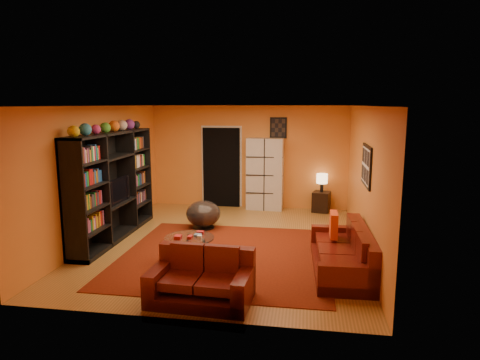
% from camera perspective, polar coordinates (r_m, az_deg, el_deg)
% --- Properties ---
extents(floor, '(6.00, 6.00, 0.00)m').
position_cam_1_polar(floor, '(8.31, -1.73, -8.38)').
color(floor, olive).
rests_on(floor, ground).
extents(ceiling, '(6.00, 6.00, 0.00)m').
position_cam_1_polar(ceiling, '(7.88, -1.83, 9.85)').
color(ceiling, white).
rests_on(ceiling, wall_back).
extents(wall_back, '(6.00, 0.00, 6.00)m').
position_cam_1_polar(wall_back, '(10.93, 1.15, 3.08)').
color(wall_back, orange).
rests_on(wall_back, floor).
extents(wall_front, '(6.00, 0.00, 6.00)m').
position_cam_1_polar(wall_front, '(5.14, -8.02, -5.02)').
color(wall_front, orange).
rests_on(wall_front, floor).
extents(wall_left, '(0.00, 6.00, 6.00)m').
position_cam_1_polar(wall_left, '(8.81, -17.98, 0.89)').
color(wall_left, orange).
rests_on(wall_left, floor).
extents(wall_right, '(0.00, 6.00, 6.00)m').
position_cam_1_polar(wall_right, '(7.93, 16.28, 0.01)').
color(wall_right, orange).
rests_on(wall_right, floor).
extents(rug, '(3.60, 3.60, 0.01)m').
position_cam_1_polar(rug, '(7.64, -1.96, -10.01)').
color(rug, '#501509').
rests_on(rug, floor).
extents(doorway, '(0.95, 0.10, 2.04)m').
position_cam_1_polar(doorway, '(11.04, -2.48, 1.68)').
color(doorway, black).
rests_on(doorway, floor).
extents(wall_art_right, '(0.03, 1.00, 0.70)m').
position_cam_1_polar(wall_art_right, '(7.58, 16.52, 1.85)').
color(wall_art_right, black).
rests_on(wall_art_right, wall_right).
extents(wall_art_back, '(0.42, 0.03, 0.52)m').
position_cam_1_polar(wall_art_back, '(10.77, 5.14, 6.95)').
color(wall_art_back, black).
rests_on(wall_art_back, wall_back).
extents(entertainment_unit, '(0.45, 3.00, 2.10)m').
position_cam_1_polar(entertainment_unit, '(8.75, -16.57, -0.76)').
color(entertainment_unit, black).
rests_on(entertainment_unit, floor).
extents(tv, '(0.86, 0.11, 0.50)m').
position_cam_1_polar(tv, '(8.72, -16.33, -1.33)').
color(tv, black).
rests_on(tv, entertainment_unit).
extents(sofa, '(0.93, 2.11, 0.85)m').
position_cam_1_polar(sofa, '(7.10, 13.99, -9.50)').
color(sofa, '#4A0E09').
rests_on(sofa, rug).
extents(loveseat, '(1.40, 0.88, 0.85)m').
position_cam_1_polar(loveseat, '(5.97, -5.04, -13.06)').
color(loveseat, '#4A0E09').
rests_on(loveseat, rug).
extents(throw_pillow, '(0.12, 0.42, 0.42)m').
position_cam_1_polar(throw_pillow, '(7.41, 12.39, -5.83)').
color(throw_pillow, '#EA471A').
rests_on(throw_pillow, sofa).
extents(coffee_table, '(0.84, 0.84, 0.42)m').
position_cam_1_polar(coffee_table, '(7.31, -6.76, -7.94)').
color(coffee_table, silver).
rests_on(coffee_table, floor).
extents(storage_cabinet, '(0.92, 0.44, 1.80)m').
position_cam_1_polar(storage_cabinet, '(10.74, 3.34, 0.79)').
color(storage_cabinet, beige).
rests_on(storage_cabinet, floor).
extents(bowl_chair, '(0.74, 0.74, 0.60)m').
position_cam_1_polar(bowl_chair, '(9.19, -4.91, -4.52)').
color(bowl_chair, black).
rests_on(bowl_chair, floor).
extents(side_table, '(0.48, 0.48, 0.50)m').
position_cam_1_polar(side_table, '(10.77, 10.78, -2.87)').
color(side_table, black).
rests_on(side_table, floor).
extents(table_lamp, '(0.27, 0.27, 0.45)m').
position_cam_1_polar(table_lamp, '(10.66, 10.88, 0.10)').
color(table_lamp, black).
rests_on(table_lamp, side_table).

